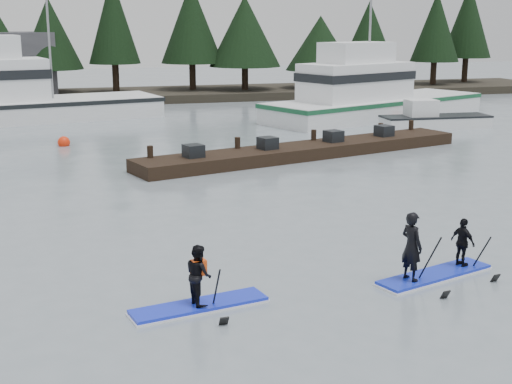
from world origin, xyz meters
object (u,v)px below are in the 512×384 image
object	(u,v)px
floating_dock	(306,151)
paddleboard_duo	(433,254)
fishing_boat_medium	(371,107)
paddleboard_solo	(199,286)
fishing_boat_large	(7,109)

from	to	relation	value
floating_dock	paddleboard_duo	distance (m)	15.26
fishing_boat_medium	paddleboard_solo	bearing A→B (deg)	-143.71
fishing_boat_large	floating_dock	bearing A→B (deg)	-61.59
fishing_boat_medium	paddleboard_solo	world-z (taller)	fishing_boat_medium
paddleboard_duo	paddleboard_solo	bearing A→B (deg)	165.37
fishing_boat_large	paddleboard_duo	size ratio (longest dim) A/B	5.56
fishing_boat_medium	floating_dock	world-z (taller)	fishing_boat_medium
fishing_boat_large	fishing_boat_medium	xyz separation A→B (m)	(21.29, -4.28, -0.08)
fishing_boat_large	fishing_boat_medium	world-z (taller)	fishing_boat_large
paddleboard_solo	paddleboard_duo	world-z (taller)	paddleboard_duo
fishing_boat_medium	floating_dock	size ratio (longest dim) A/B	0.99
fishing_boat_medium	fishing_boat_large	bearing A→B (deg)	146.03
paddleboard_duo	fishing_boat_medium	bearing A→B (deg)	50.51
floating_dock	paddleboard_solo	bearing A→B (deg)	-133.34
fishing_boat_large	paddleboard_solo	size ratio (longest dim) A/B	5.91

